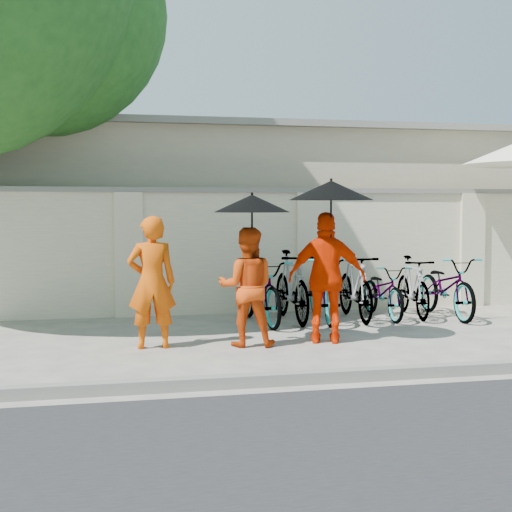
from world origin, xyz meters
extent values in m
plane|color=#A89F8D|center=(0.00, 0.00, 0.00)|extent=(80.00, 80.00, 0.00)
cube|color=slate|center=(0.00, -1.70, 0.06)|extent=(40.00, 0.16, 0.12)
cube|color=beige|center=(1.00, 3.20, 1.00)|extent=(20.00, 0.30, 2.00)
cube|color=#BDAD8C|center=(2.00, 7.00, 1.60)|extent=(14.00, 6.00, 3.20)
sphere|color=#2E6F24|center=(-2.30, 3.60, 4.90)|extent=(4.00, 4.00, 4.00)
imported|color=#D64D06|center=(-0.82, 0.44, 0.83)|extent=(0.61, 0.40, 1.66)
imported|color=#CC3C0A|center=(0.37, 0.33, 0.76)|extent=(0.83, 0.71, 1.51)
cylinder|color=black|center=(0.42, 0.25, 1.33)|extent=(0.02, 0.02, 0.95)
cone|color=black|center=(0.42, 0.25, 1.81)|extent=(0.97, 0.97, 0.22)
imported|color=#EC2900|center=(1.43, 0.31, 0.85)|extent=(1.07, 0.68, 1.70)
cylinder|color=black|center=(1.45, 0.23, 1.47)|extent=(0.02, 0.02, 1.01)
cone|color=black|center=(1.45, 0.23, 1.98)|extent=(1.09, 1.09, 0.25)
imported|color=#979698|center=(0.92, 1.97, 0.49)|extent=(0.82, 1.91, 0.98)
imported|color=#979698|center=(1.42, 2.04, 0.55)|extent=(0.53, 1.82, 1.09)
imported|color=#979698|center=(1.93, 2.03, 0.50)|extent=(0.88, 1.98, 1.01)
imported|color=#979698|center=(2.43, 1.99, 0.53)|extent=(0.61, 1.79, 1.06)
imported|color=#979698|center=(2.94, 2.08, 0.43)|extent=(0.59, 1.63, 0.85)
imported|color=#979698|center=(3.45, 2.09, 0.49)|extent=(0.65, 1.67, 0.97)
imported|color=#979698|center=(3.95, 1.92, 0.49)|extent=(0.67, 1.88, 0.98)
camera|label=1|loc=(-1.43, -8.46, 1.77)|focal=50.00mm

